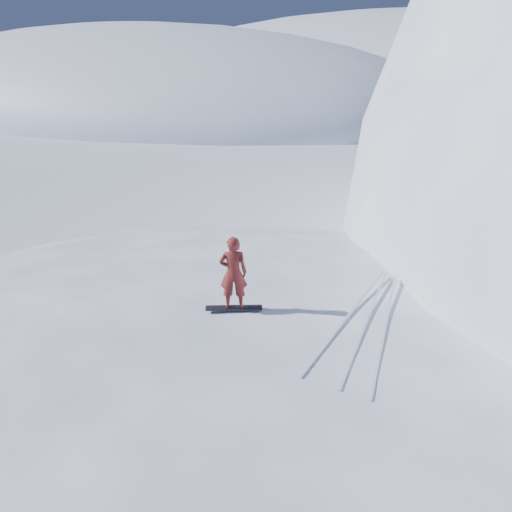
{
  "coord_description": "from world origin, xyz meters",
  "views": [
    {
      "loc": [
        3.63,
        -5.36,
        8.32
      ],
      "look_at": [
        -3.19,
        4.65,
        3.5
      ],
      "focal_mm": 35.0,
      "sensor_mm": 36.0,
      "label": 1
    }
  ],
  "objects": [
    {
      "name": "vapor_plume",
      "position": [
        -54.49,
        34.19,
        0.0
      ],
      "size": [
        9.44,
        7.55,
        6.6
      ],
      "primitive_type": "ellipsoid",
      "color": "white",
      "rests_on": "ground"
    },
    {
      "name": "far_ridge_c",
      "position": [
        -40.0,
        110.0,
        0.0
      ],
      "size": [
        140.0,
        90.0,
        36.0
      ],
      "primitive_type": "ellipsoid",
      "color": "white",
      "rests_on": "ground"
    },
    {
      "name": "wind_bumps",
      "position": [
        -0.56,
        2.12,
        0.0
      ],
      "size": [
        16.0,
        14.4,
        1.0
      ],
      "color": "white",
      "rests_on": "ground"
    },
    {
      "name": "far_ridge_a",
      "position": [
        -70.0,
        60.0,
        0.0
      ],
      "size": [
        120.0,
        70.0,
        28.0
      ],
      "primitive_type": "ellipsoid",
      "color": "white",
      "rests_on": "ground"
    },
    {
      "name": "snowboard",
      "position": [
        -3.19,
        3.65,
        2.41
      ],
      "size": [
        1.33,
        1.07,
        0.02
      ],
      "primitive_type": "cube",
      "rotation": [
        0.0,
        0.0,
        0.63
      ],
      "color": "black",
      "rests_on": "near_ridge"
    },
    {
      "name": "snowboarder",
      "position": [
        -3.19,
        3.65,
        3.38
      ],
      "size": [
        0.83,
        0.78,
        1.91
      ],
      "primitive_type": "imported",
      "rotation": [
        0.0,
        0.0,
        3.77
      ],
      "color": "maroon",
      "rests_on": "snowboard"
    },
    {
      "name": "board_tracks",
      "position": [
        -0.15,
        5.0,
        2.42
      ],
      "size": [
        2.07,
        5.98,
        0.04
      ],
      "color": "silver",
      "rests_on": "ground"
    },
    {
      "name": "near_ridge",
      "position": [
        1.0,
        3.0,
        0.0
      ],
      "size": [
        36.0,
        28.0,
        4.8
      ],
      "primitive_type": "ellipsoid",
      "color": "white",
      "rests_on": "ground"
    }
  ]
}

